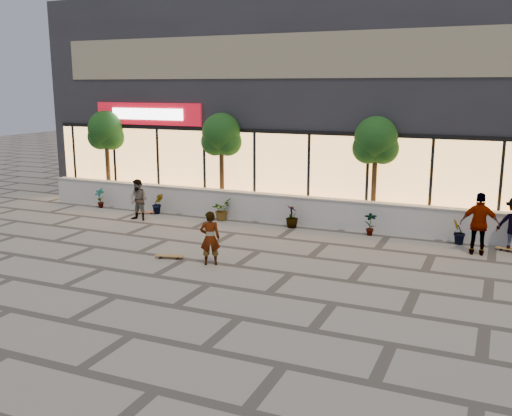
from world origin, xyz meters
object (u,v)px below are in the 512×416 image
at_px(tree_west, 106,133).
at_px(tree_midwest, 221,137).
at_px(skater_center, 210,238).
at_px(skateboard_right_near, 509,249).
at_px(skater_left, 139,200).
at_px(skateboard_center, 169,256).
at_px(skater_right_near, 480,224).
at_px(skateboard_left, 145,212).
at_px(tree_mideast, 376,143).

bearing_deg(tree_west, tree_midwest, 0.00).
distance_m(tree_midwest, skater_center, 7.17).
relative_size(skater_center, skateboard_right_near, 1.95).
bearing_deg(skater_left, skateboard_center, -43.30).
relative_size(skater_center, skater_right_near, 0.82).
xyz_separation_m(skater_right_near, skateboard_right_near, (0.88, 0.68, -0.86)).
relative_size(skater_right_near, skateboard_left, 2.49).
height_order(tree_midwest, tree_mideast, same).
height_order(skater_left, skateboard_left, skater_left).
bearing_deg(tree_west, skater_right_near, -8.21).
height_order(tree_midwest, skateboard_left, tree_midwest).
bearing_deg(skater_left, skateboard_left, 114.89).
distance_m(tree_mideast, skateboard_center, 8.25).
height_order(tree_west, tree_mideast, same).
height_order(tree_west, skateboard_left, tree_west).
height_order(skateboard_center, skateboard_left, skateboard_center).
distance_m(tree_west, skater_left, 4.67).
xyz_separation_m(tree_midwest, tree_mideast, (6.00, 0.00, 0.00)).
xyz_separation_m(tree_west, skateboard_right_near, (16.00, -1.50, -2.91)).
bearing_deg(skater_left, skateboard_right_near, 6.89).
bearing_deg(skateboard_center, tree_midwest, 88.89).
height_order(tree_mideast, skateboard_center, tree_mideast).
distance_m(tree_mideast, skater_center, 7.36).
bearing_deg(tree_midwest, skateboard_right_near, -8.13).
bearing_deg(tree_midwest, skater_center, -65.99).
relative_size(tree_mideast, skater_right_near, 2.09).
height_order(tree_midwest, skater_left, tree_midwest).
distance_m(tree_midwest, skateboard_right_near, 11.00).
height_order(tree_midwest, skateboard_center, tree_midwest).
height_order(tree_mideast, skateboard_right_near, tree_mideast).
xyz_separation_m(tree_west, tree_mideast, (11.50, 0.00, 0.00)).
height_order(tree_west, tree_midwest, same).
relative_size(tree_mideast, skateboard_left, 5.22).
height_order(skater_left, skateboard_right_near, skater_left).
xyz_separation_m(tree_mideast, skater_left, (-8.22, -2.48, -2.21)).
relative_size(skateboard_center, skateboard_right_near, 1.10).
bearing_deg(skater_right_near, tree_west, -11.39).
relative_size(tree_west, skater_center, 2.54).
distance_m(tree_west, tree_mideast, 11.50).
bearing_deg(tree_west, skateboard_right_near, -5.36).
height_order(tree_west, skater_center, tree_west).
relative_size(tree_mideast, skateboard_center, 4.50).
height_order(skater_right_near, skateboard_center, skater_right_near).
relative_size(tree_west, skateboard_left, 5.22).
distance_m(tree_midwest, tree_mideast, 6.00).
relative_size(skater_left, skateboard_center, 1.78).
bearing_deg(skateboard_center, skateboard_right_near, 13.48).
bearing_deg(skateboard_right_near, skater_left, -158.11).
bearing_deg(skater_center, skateboard_center, -28.62).
relative_size(skater_left, skater_right_near, 0.83).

